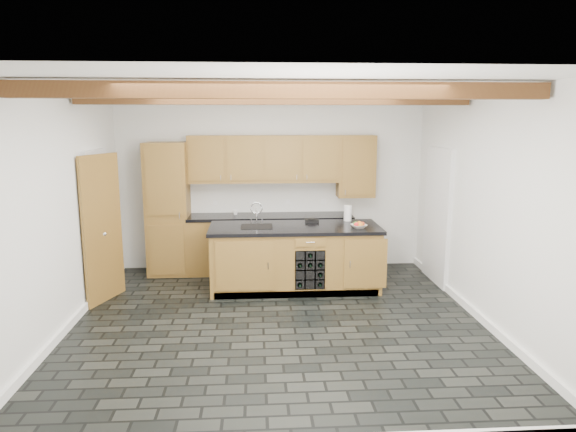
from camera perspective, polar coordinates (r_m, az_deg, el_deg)
The scene contains 10 objects.
ground at distance 6.42m, azimuth -1.09°, elevation -11.70°, with size 5.00×5.00×0.00m, color black.
room_shell at distance 6.53m, azimuth -2.09°, elevation 2.58°, with size 5.01×5.00×5.00m.
back_cabinetry at distance 8.30m, azimuth -4.39°, elevation 0.45°, with size 3.65×0.62×2.20m.
island at distance 7.50m, azimuth 0.80°, elevation -4.64°, with size 2.48×0.96×0.93m.
faucet at distance 7.42m, azimuth -3.51°, elevation -0.87°, with size 0.45×0.40×0.34m.
kitchen_scale at distance 7.68m, azimuth 2.68°, elevation -0.50°, with size 0.20×0.13×0.06m.
fruit_bowl at distance 7.34m, azimuth 7.87°, elevation -1.14°, with size 0.22×0.22×0.05m, color beige.
fruit_cluster at distance 7.33m, azimuth 7.87°, elevation -0.91°, with size 0.16×0.17×0.07m.
paper_towel at distance 7.84m, azimuth 6.65°, elevation 0.31°, with size 0.12×0.12×0.23m, color white.
mug at distance 8.34m, azimuth -5.85°, elevation 0.41°, with size 0.09×0.09×0.08m, color white.
Camera 1 is at (-0.26, -5.94, 2.43)m, focal length 32.00 mm.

